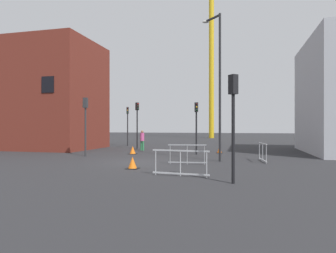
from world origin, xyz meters
name	(u,v)px	position (x,y,z in m)	size (l,w,h in m)	color
ground	(139,162)	(0.00, 0.00, 0.00)	(160.00, 160.00, 0.00)	#28282B
brick_building	(45,96)	(-12.06, 7.96, 4.87)	(9.63, 7.23, 9.74)	maroon
construction_crane	(214,33)	(0.90, 37.31, 18.78)	(19.71, 2.80, 28.76)	gold
streetlamp_tall	(218,77)	(4.39, 1.61, 4.98)	(1.22, 1.07, 8.69)	#232326
traffic_light_crosswalk	(128,120)	(-5.95, 13.16, 2.75)	(0.32, 0.39, 4.10)	#232326
traffic_light_island	(233,110)	(5.45, -5.21, 2.63)	(0.37, 0.37, 3.91)	black
traffic_light_median	(196,119)	(2.50, 5.48, 2.57)	(0.31, 0.39, 3.81)	black
traffic_light_far	(85,117)	(-4.71, 2.31, 2.71)	(0.37, 0.25, 4.03)	#2D2D30
traffic_light_near	(137,118)	(-3.63, 9.74, 2.84)	(0.37, 0.37, 4.26)	black
pedestrian_walking	(142,139)	(-2.53, 7.95, 1.00)	(0.34, 0.34, 1.72)	#2D844C
safety_barrier_right_run	(263,152)	(6.92, 1.94, 0.56)	(0.35, 2.00, 1.08)	#9EA0A5
safety_barrier_left_run	(180,162)	(3.29, -4.13, 0.56)	(2.43, 0.27, 1.08)	#B2B5BA
safety_barrier_front	(187,154)	(2.87, -0.27, 0.56)	(2.05, 0.33, 1.08)	gray
traffic_cone_striped	(133,163)	(0.61, -2.59, 0.27)	(0.58, 0.58, 0.58)	black
traffic_cone_by_barrier	(133,150)	(-2.13, 4.62, 0.28)	(0.59, 0.59, 0.60)	black
traffic_cone_on_verge	(219,150)	(4.06, 7.10, 0.23)	(0.50, 0.50, 0.51)	black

